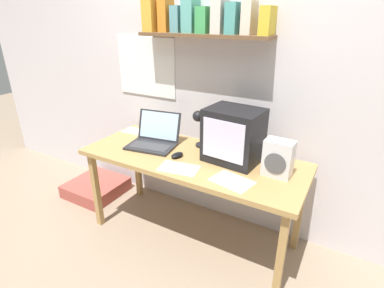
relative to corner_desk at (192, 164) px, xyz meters
The scene contains 13 objects.
ground_plane 0.64m from the corner_desk, ahead, with size 12.00×12.00×0.00m, color gray.
back_wall 0.79m from the corner_desk, 90.78° to the left, with size 5.60×0.24×2.60m.
corner_desk is the anchor object (origin of this frame).
crt_monitor 0.38m from the corner_desk, 19.57° to the left, with size 0.39×0.32×0.37m.
laptop 0.39m from the corner_desk, behind, with size 0.40×0.36×0.24m.
desk_lamp 0.31m from the corner_desk, 101.84° to the left, with size 0.11×0.14×0.30m.
juice_glass 0.56m from the corner_desk, 22.09° to the left, with size 0.08×0.08×0.13m.
space_heater 0.63m from the corner_desk, ahead, with size 0.18×0.12×0.24m.
computer_mouse 0.13m from the corner_desk, 146.74° to the right, with size 0.08×0.12×0.03m.
printed_handout 0.21m from the corner_desk, 86.08° to the right, with size 0.28×0.20×0.00m.
open_notebook 0.73m from the corner_desk, 164.22° to the left, with size 0.20×0.16×0.00m.
loose_paper_near_laptop 0.43m from the corner_desk, 25.15° to the right, with size 0.28×0.22×0.00m.
floor_cushion 1.28m from the corner_desk, behind, with size 0.49×0.49×0.12m.
Camera 1 is at (0.96, -1.69, 1.64)m, focal length 28.00 mm.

